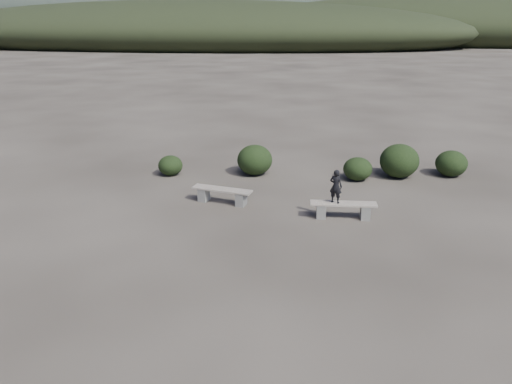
# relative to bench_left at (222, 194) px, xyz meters

# --- Properties ---
(ground) EXTENTS (1200.00, 1200.00, 0.00)m
(ground) POSITION_rel_bench_left_xyz_m (1.93, -5.37, -0.30)
(ground) COLOR #2F2924
(ground) RESTS_ON ground
(bench_left) EXTENTS (2.04, 0.86, 0.50)m
(bench_left) POSITION_rel_bench_left_xyz_m (0.00, 0.00, 0.00)
(bench_left) COLOR slate
(bench_left) RESTS_ON ground
(bench_right) EXTENTS (2.00, 0.49, 0.50)m
(bench_right) POSITION_rel_bench_left_xyz_m (3.88, -0.83, -0.00)
(bench_right) COLOR slate
(bench_right) RESTS_ON ground
(seated_person) EXTENTS (0.44, 0.37, 1.04)m
(seated_person) POSITION_rel_bench_left_xyz_m (3.62, -0.84, 0.71)
(seated_person) COLOR black
(seated_person) RESTS_ON bench_right
(shrub_a) EXTENTS (0.94, 0.94, 0.77)m
(shrub_a) POSITION_rel_bench_left_xyz_m (-2.54, 2.77, 0.08)
(shrub_a) COLOR black
(shrub_a) RESTS_ON ground
(shrub_b) EXTENTS (1.35, 1.35, 1.16)m
(shrub_b) POSITION_rel_bench_left_xyz_m (0.67, 3.25, 0.28)
(shrub_b) COLOR black
(shrub_b) RESTS_ON ground
(shrub_c) EXTENTS (1.08, 1.08, 0.86)m
(shrub_c) POSITION_rel_bench_left_xyz_m (4.56, 3.03, 0.13)
(shrub_c) COLOR black
(shrub_c) RESTS_ON ground
(shrub_d) EXTENTS (1.46, 1.46, 1.28)m
(shrub_d) POSITION_rel_bench_left_xyz_m (6.14, 3.59, 0.33)
(shrub_d) COLOR black
(shrub_d) RESTS_ON ground
(shrub_e) EXTENTS (1.18, 1.18, 0.99)m
(shrub_e) POSITION_rel_bench_left_xyz_m (8.14, 3.97, 0.19)
(shrub_e) COLOR black
(shrub_e) RESTS_ON ground
(mountain_ridges) EXTENTS (500.00, 400.00, 56.00)m
(mountain_ridges) POSITION_rel_bench_left_xyz_m (-5.55, 333.69, 10.53)
(mountain_ridges) COLOR black
(mountain_ridges) RESTS_ON ground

